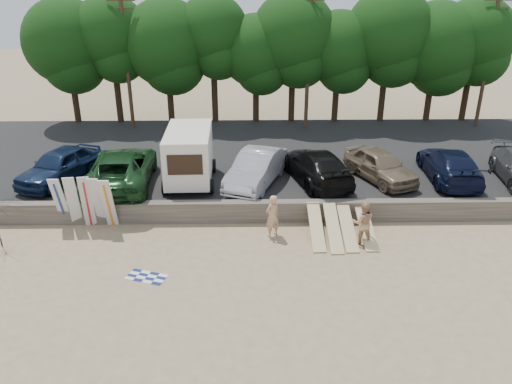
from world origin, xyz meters
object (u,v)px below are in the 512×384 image
car_0 (60,165)px  car_4 (380,165)px  car_2 (256,169)px  beachgoer_b (363,222)px  car_1 (121,168)px  beachgoer_a (272,216)px  car_5 (449,165)px  box_trailer (189,154)px  cooler (330,223)px  car_3 (316,166)px

car_0 → car_4: (16.48, -0.11, -0.06)m
car_2 → beachgoer_b: bearing=-27.1°
car_1 → beachgoer_a: (7.40, -4.21, -0.63)m
beachgoer_a → car_5: bearing=170.6°
car_5 → beachgoer_a: (-9.38, -4.67, -0.54)m
beachgoer_b → car_1: bearing=-20.7°
box_trailer → cooler: box_trailer is taller
car_0 → car_2: size_ratio=0.98×
car_2 → car_3: size_ratio=0.90×
car_0 → car_5: size_ratio=0.90×
car_2 → beachgoer_b: car_2 is taller
car_2 → car_3: 3.11m
box_trailer → car_0: bearing=175.8°
car_1 → car_2: size_ratio=1.27×
box_trailer → car_0: box_trailer is taller
car_3 → cooler: (0.22, -3.72, -1.37)m
car_1 → car_2: car_1 is taller
car_4 → beachgoer_b: car_4 is taller
car_4 → beachgoer_a: (-5.79, -4.70, -0.52)m
car_3 → cooler: size_ratio=14.99×
box_trailer → beachgoer_b: 9.41m
car_5 → beachgoer_a: size_ratio=2.87×
car_0 → car_5: (20.07, -0.14, -0.05)m
box_trailer → cooler: bearing=-29.9°
beachgoer_b → cooler: size_ratio=5.10×
car_4 → cooler: bearing=-151.2°
car_3 → beachgoer_b: bearing=89.0°
car_1 → cooler: car_1 is taller
car_3 → beachgoer_a: bearing=46.5°
box_trailer → car_5: size_ratio=0.79×
car_2 → car_3: car_2 is taller
cooler → car_4: bearing=73.9°
car_0 → car_1: size_ratio=0.77×
car_1 → car_3: (9.87, 0.35, -0.08)m
car_5 → box_trailer: bearing=4.6°
car_3 → car_5: size_ratio=1.02×
car_4 → car_5: car_5 is taller
box_trailer → beachgoer_b: size_ratio=2.29×
car_3 → car_4: bearing=167.4°
car_0 → car_2: car_0 is taller
car_4 → beachgoer_a: bearing=-163.4°
car_1 → beachgoer_b: car_1 is taller
car_5 → beachgoer_b: (-5.59, -5.33, -0.54)m
car_3 → car_4: 3.33m
box_trailer → car_5: 13.40m
car_0 → cooler: (13.38, -3.98, -1.40)m
car_1 → cooler: size_ratio=17.17×
car_0 → car_4: bearing=22.0°
car_1 → box_trailer: bearing=-179.2°
car_2 → car_4: car_2 is taller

